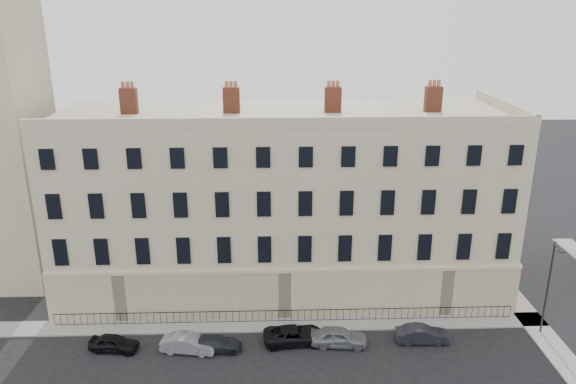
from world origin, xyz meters
The scene contains 12 objects.
ground centered at (0.00, 0.00, 0.00)m, with size 160.00×160.00×0.00m, color black.
terrace centered at (-5.97, 11.97, 7.50)m, with size 36.22×12.22×17.00m.
pavement_terrace centered at (-10.00, 5.00, 0.06)m, with size 48.00×2.00×0.12m, color gray.
pavement_east_return centered at (13.00, 8.00, 0.06)m, with size 2.00×24.00×0.12m, color gray.
railings centered at (-6.00, 5.40, 0.55)m, with size 35.00×0.04×0.96m.
car_a centered at (-18.16, 2.16, 0.59)m, with size 1.40×3.48×1.19m, color black.
car_b centered at (-12.89, 1.85, 0.64)m, with size 1.35×3.86×1.27m, color gray.
car_c centered at (-11.01, 1.90, 0.54)m, with size 1.53×3.75×1.09m, color #20242B.
car_d centered at (-5.39, 2.68, 0.62)m, with size 2.07×4.49×1.25m, color black.
car_e centered at (-2.24, 2.25, 0.69)m, with size 1.63×4.05×1.38m, color slate.
car_f centered at (3.83, 2.44, 0.62)m, with size 1.31×3.76×1.24m, color black.
streetlamp centered at (12.93, 3.20, 4.10)m, with size 0.41×1.59×7.41m.
Camera 1 is at (-7.04, -32.10, 23.54)m, focal length 35.00 mm.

